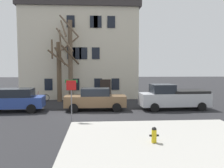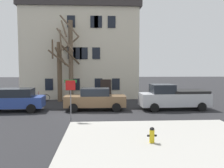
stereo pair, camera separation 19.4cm
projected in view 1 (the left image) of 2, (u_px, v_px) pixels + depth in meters
The scene contains 11 objects.
ground_plane at pixel (89, 115), 16.79m from camera, with size 120.00×120.00×0.00m, color #262628.
sidewalk_slab at pixel (165, 140), 10.83m from camera, with size 9.25×7.21×0.12m, color #A8A59E.
building_main at pixel (81, 45), 27.91m from camera, with size 12.85×8.44×11.91m.
tree_bare_near at pixel (60, 69), 22.85m from camera, with size 2.86×2.54×6.12m.
tree_bare_mid at pixel (70, 57), 23.15m from camera, with size 2.30×2.31×8.30m.
car_blue_wagon at pixel (13, 100), 17.95m from camera, with size 4.72×2.28×1.76m.
car_brown_sedan at pixel (95, 99), 18.46m from camera, with size 4.77×1.94×1.74m.
pickup_truck_silver at pixel (173, 97), 18.83m from camera, with size 5.54×2.27×2.03m.
fire_hydrant at pixel (154, 134), 10.26m from camera, with size 0.42×0.22×0.70m.
street_sign_pole at pixel (71, 92), 14.53m from camera, with size 0.76×0.07×2.63m.
bicycle_leaning at pixel (40, 98), 22.87m from camera, with size 1.68×0.58×1.03m.
Camera 1 is at (0.48, -16.65, 3.46)m, focal length 37.62 mm.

